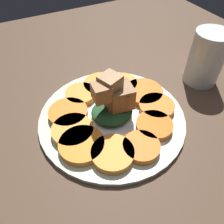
{
  "coord_description": "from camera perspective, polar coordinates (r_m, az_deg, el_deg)",
  "views": [
    {
      "loc": [
        -14.43,
        -27.85,
        37.23
      ],
      "look_at": [
        0.0,
        0.0,
        4.1
      ],
      "focal_mm": 35.0,
      "sensor_mm": 36.0,
      "label": 1
    }
  ],
  "objects": [
    {
      "name": "carrot_slice_5",
      "position": [
        0.44,
        10.94,
        -3.48
      ],
      "size": [
        7.39,
        7.39,
        1.35
      ],
      "primitive_type": "cylinder",
      "color": "#D45F12",
      "rests_on": "plate"
    },
    {
      "name": "carrot_slice_10",
      "position": [
        0.51,
        -8.14,
        4.62
      ],
      "size": [
        7.14,
        7.14,
        1.35
      ],
      "primitive_type": "cylinder",
      "color": "orange",
      "rests_on": "plate"
    },
    {
      "name": "carrot_slice_4",
      "position": [
        0.41,
        7.65,
        -8.98
      ],
      "size": [
        6.92,
        6.92,
        1.35
      ],
      "primitive_type": "cylinder",
      "color": "orange",
      "rests_on": "plate"
    },
    {
      "name": "table_slab",
      "position": [
        0.48,
        0.0,
        -2.55
      ],
      "size": [
        120.0,
        120.0,
        2.0
      ],
      "primitive_type": "cube",
      "color": "#4C3828",
      "rests_on": "ground"
    },
    {
      "name": "carrot_slice_1",
      "position": [
        0.44,
        -10.23,
        -4.72
      ],
      "size": [
        8.26,
        8.26,
        1.35
      ],
      "primitive_type": "cylinder",
      "color": "orange",
      "rests_on": "plate"
    },
    {
      "name": "carrot_slice_7",
      "position": [
        0.51,
        8.21,
        5.13
      ],
      "size": [
        8.83,
        8.83,
        1.35
      ],
      "primitive_type": "cylinder",
      "color": "orange",
      "rests_on": "plate"
    },
    {
      "name": "center_pile",
      "position": [
        0.44,
        0.49,
        2.88
      ],
      "size": [
        8.95,
        7.94,
        9.75
      ],
      "color": "#235128",
      "rests_on": "plate"
    },
    {
      "name": "carrot_slice_9",
      "position": [
        0.53,
        -2.87,
        7.11
      ],
      "size": [
        8.3,
        8.3,
        1.35
      ],
      "primitive_type": "cylinder",
      "color": "orange",
      "rests_on": "plate"
    },
    {
      "name": "water_glass",
      "position": [
        0.58,
        23.4,
        12.8
      ],
      "size": [
        8.3,
        8.3,
        12.91
      ],
      "color": "silver",
      "rests_on": "table_slab"
    },
    {
      "name": "carrot_slice_3",
      "position": [
        0.4,
        0.15,
        -10.73
      ],
      "size": [
        7.85,
        7.85,
        1.35
      ],
      "primitive_type": "cylinder",
      "color": "orange",
      "rests_on": "plate"
    },
    {
      "name": "carrot_slice_0",
      "position": [
        0.47,
        -11.35,
        -0.23
      ],
      "size": [
        8.24,
        8.24,
        1.35
      ],
      "primitive_type": "cylinder",
      "color": "orange",
      "rests_on": "plate"
    },
    {
      "name": "fork",
      "position": [
        0.43,
        1.88,
        -6.01
      ],
      "size": [
        18.53,
        2.47,
        0.4
      ],
      "rotation": [
        0.0,
        0.0,
        0.03
      ],
      "color": "silver",
      "rests_on": "plate"
    },
    {
      "name": "plate",
      "position": [
        0.47,
        0.0,
        -1.33
      ],
      "size": [
        30.85,
        30.85,
        1.05
      ],
      "color": "beige",
      "rests_on": "table_slab"
    },
    {
      "name": "carrot_slice_6",
      "position": [
        0.48,
        11.57,
        1.42
      ],
      "size": [
        7.63,
        7.63,
        1.35
      ],
      "primitive_type": "cylinder",
      "color": "orange",
      "rests_on": "plate"
    },
    {
      "name": "carrot_slice_2",
      "position": [
        0.41,
        -7.92,
        -8.44
      ],
      "size": [
        8.52,
        8.52,
        1.35
      ],
      "primitive_type": "cylinder",
      "color": "orange",
      "rests_on": "plate"
    },
    {
      "name": "carrot_slice_8",
      "position": [
        0.53,
        2.49,
        7.29
      ],
      "size": [
        7.45,
        7.45,
        1.35
      ],
      "primitive_type": "cylinder",
      "color": "orange",
      "rests_on": "plate"
    }
  ]
}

